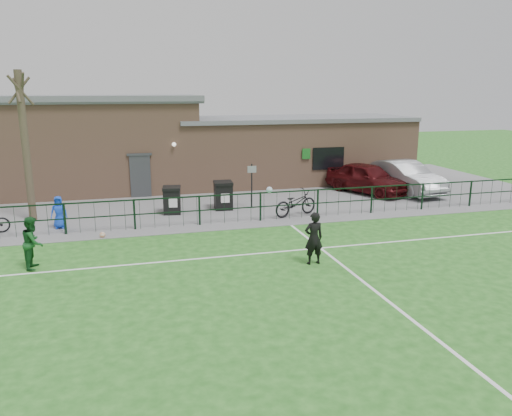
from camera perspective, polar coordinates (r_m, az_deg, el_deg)
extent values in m
plane|color=#1F5C1B|center=(12.96, 5.89, -10.61)|extent=(90.00, 90.00, 0.00)
cube|color=slate|center=(25.45, -5.01, 1.47)|extent=(34.00, 13.00, 0.02)
cube|color=white|center=(20.02, -2.10, -1.81)|extent=(28.00, 0.10, 0.01)
cube|color=white|center=(16.50, 0.91, -5.16)|extent=(28.00, 0.10, 0.01)
cube|color=white|center=(13.76, 13.80, -9.46)|extent=(0.10, 16.00, 0.01)
cube|color=black|center=(20.06, -2.24, -0.02)|extent=(28.00, 0.10, 1.20)
cylinder|color=#413627|center=(21.95, -24.83, 6.28)|extent=(0.30, 0.30, 6.00)
cube|color=black|center=(21.81, -9.57, 0.80)|extent=(0.82, 0.90, 1.08)
cube|color=black|center=(22.35, -3.77, 1.36)|extent=(0.83, 0.93, 1.16)
cylinder|color=black|center=(22.45, -0.49, 2.54)|extent=(0.08, 0.08, 2.00)
imported|color=#420B0E|center=(26.37, 12.61, 3.37)|extent=(3.52, 4.95, 1.57)
imported|color=#999BA0|center=(26.95, 16.53, 3.42)|extent=(2.38, 5.15, 1.63)
imported|color=black|center=(21.16, 4.54, 0.58)|extent=(2.22, 1.38, 1.10)
imported|color=blue|center=(20.61, -21.60, -0.46)|extent=(0.63, 0.42, 1.26)
imported|color=black|center=(15.38, 6.61, -3.45)|extent=(0.61, 0.41, 1.65)
sphere|color=white|center=(17.73, 1.54, 2.09)|extent=(0.22, 0.22, 0.22)
imported|color=#164E1F|center=(16.38, -24.13, -3.62)|extent=(0.65, 0.81, 1.59)
sphere|color=silver|center=(18.97, -17.14, -2.96)|extent=(0.22, 0.22, 0.22)
cube|color=#A4775B|center=(28.08, -6.18, 6.17)|extent=(24.00, 5.00, 3.50)
cube|color=#A4775B|center=(27.61, -19.41, 10.27)|extent=(11.52, 5.00, 1.20)
cube|color=#5A5D62|center=(27.59, -19.53, 11.76)|extent=(12.02, 5.40, 0.28)
cube|color=#5A5D62|center=(29.20, 4.17, 10.14)|extent=(13.44, 5.30, 0.22)
cube|color=#383A3D|center=(25.36, -13.07, 3.52)|extent=(1.00, 0.08, 2.10)
cube|color=black|center=(27.49, 8.26, 5.64)|extent=(1.80, 0.08, 1.20)
cube|color=#19661E|center=(26.91, 5.77, 6.19)|extent=(0.45, 0.04, 0.55)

